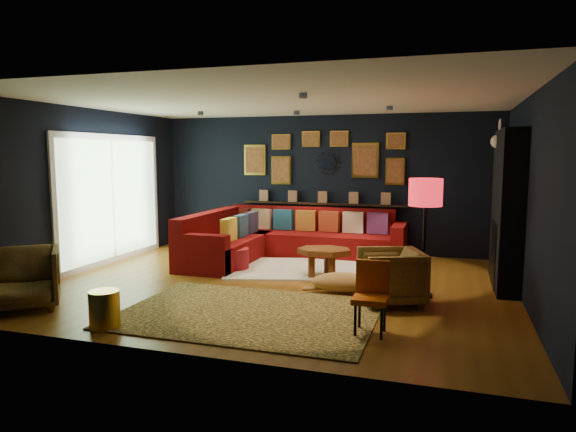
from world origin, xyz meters
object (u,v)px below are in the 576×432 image
(pouf, at_px, (234,258))
(armchair_right, at_px, (391,274))
(gold_stool, at_px, (105,309))
(coffee_table, at_px, (324,254))
(orange_chair, at_px, (371,291))
(dog, at_px, (343,279))
(armchair_left, at_px, (23,276))
(floor_lamp, at_px, (425,198))
(sectional, at_px, (278,240))

(pouf, xyz_separation_m, armchair_right, (2.64, -1.15, 0.19))
(pouf, relative_size, gold_stool, 1.21)
(coffee_table, bearing_deg, orange_chair, -64.70)
(pouf, bearing_deg, gold_stool, -93.67)
(pouf, xyz_separation_m, orange_chair, (2.56, -2.27, 0.25))
(coffee_table, xyz_separation_m, dog, (0.45, -0.78, -0.16))
(armchair_left, bearing_deg, floor_lamp, -16.36)
(sectional, bearing_deg, pouf, -107.31)
(orange_chair, xyz_separation_m, dog, (-0.58, 1.42, -0.24))
(gold_stool, bearing_deg, armchair_right, 33.16)
(floor_lamp, relative_size, dog, 1.33)
(sectional, bearing_deg, dog, -51.21)
(gold_stool, bearing_deg, dog, 44.75)
(floor_lamp, bearing_deg, armchair_left, -156.40)
(coffee_table, distance_m, pouf, 1.53)
(sectional, xyz_separation_m, armchair_right, (2.27, -2.31, 0.06))
(pouf, bearing_deg, armchair_right, -23.55)
(armchair_right, xyz_separation_m, floor_lamp, (0.37, 0.45, 0.92))
(floor_lamp, height_order, dog, floor_lamp)
(sectional, height_order, pouf, sectional)
(pouf, relative_size, orange_chair, 0.65)
(coffee_table, height_order, armchair_left, armchair_left)
(armchair_right, height_order, dog, armchair_right)
(pouf, relative_size, armchair_left, 0.61)
(gold_stool, distance_m, floor_lamp, 4.09)
(armchair_left, relative_size, floor_lamp, 0.52)
(armchair_right, relative_size, orange_chair, 1.01)
(armchair_left, height_order, floor_lamp, floor_lamp)
(armchair_left, xyz_separation_m, dog, (3.55, 1.85, -0.20))
(armchair_right, bearing_deg, sectional, -156.45)
(armchair_right, height_order, gold_stool, armchair_right)
(pouf, height_order, floor_lamp, floor_lamp)
(armchair_right, xyz_separation_m, gold_stool, (-2.83, -1.85, -0.18))
(coffee_table, distance_m, gold_stool, 3.40)
(floor_lamp, bearing_deg, gold_stool, -144.27)
(coffee_table, bearing_deg, sectional, 133.26)
(floor_lamp, distance_m, dog, 1.52)
(coffee_table, bearing_deg, armchair_right, -44.03)
(armchair_right, bearing_deg, pouf, -134.56)
(orange_chair, bearing_deg, sectional, 122.19)
(sectional, relative_size, floor_lamp, 2.19)
(armchair_left, relative_size, orange_chair, 1.07)
(pouf, distance_m, gold_stool, 3.00)
(orange_chair, relative_size, floor_lamp, 0.49)
(sectional, height_order, orange_chair, sectional)
(orange_chair, height_order, dog, orange_chair)
(orange_chair, bearing_deg, coffee_table, 114.83)
(sectional, bearing_deg, gold_stool, -97.59)
(armchair_right, xyz_separation_m, orange_chair, (-0.08, -1.12, 0.06))
(armchair_right, bearing_deg, coffee_table, -155.04)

